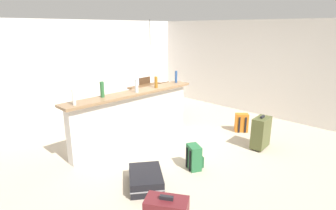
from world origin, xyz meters
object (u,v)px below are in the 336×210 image
bottle_white (74,97)px  bottle_green (102,89)px  bottle_amber (156,82)px  backpack_green (194,157)px  bottle_blue (176,77)px  bottle_clear (137,86)px  suitcase_flat_black (146,179)px  dining_chair_near_partition (166,98)px  dining_chair_far_side (143,91)px  backpack_orange (241,123)px  suitcase_upright_olive (261,132)px  pendant_lamp (150,48)px  dining_table (152,90)px

bottle_white → bottle_green: bearing=12.4°
bottle_amber → backpack_green: 1.92m
bottle_green → bottle_blue: size_ratio=1.07×
bottle_white → bottle_clear: bottle_white is taller
suitcase_flat_black → bottle_white: bearing=105.7°
backpack_green → dining_chair_near_partition: bearing=55.0°
dining_chair_near_partition → backpack_green: (-1.59, -2.28, -0.31)m
dining_chair_far_side → bottle_white: bearing=-148.3°
backpack_orange → suitcase_flat_black: bearing=-177.2°
bottle_clear → suitcase_upright_olive: bearing=-51.0°
dining_chair_near_partition → suitcase_upright_olive: size_ratio=1.39×
pendant_lamp → suitcase_flat_black: 4.01m
dining_chair_near_partition → pendant_lamp: size_ratio=1.12×
bottle_white → bottle_amber: bottle_white is taller
backpack_green → bottle_white: bearing=130.6°
dining_table → backpack_green: size_ratio=2.62×
dining_table → bottle_clear: bearing=-140.2°
suitcase_flat_black → suitcase_upright_olive: suitcase_upright_olive is taller
bottle_white → dining_chair_far_side: bearing=31.7°
bottle_green → backpack_green: bearing=-67.8°
bottle_green → pendant_lamp: pendant_lamp is taller
pendant_lamp → suitcase_upright_olive: size_ratio=1.24×
backpack_green → pendant_lamp: bearing=60.8°
backpack_green → backpack_orange: size_ratio=1.00×
bottle_white → backpack_orange: bottle_white is taller
dining_chair_far_side → backpack_orange: dining_chair_far_side is taller
bottle_blue → dining_table: 1.42m
dining_chair_far_side → backpack_green: bearing=-117.3°
bottle_blue → suitcase_upright_olive: bearing=-82.0°
bottle_clear → suitcase_flat_black: bearing=-125.4°
dining_chair_far_side → suitcase_upright_olive: size_ratio=1.39×
dining_chair_near_partition → backpack_orange: 2.04m
pendant_lamp → backpack_green: pendant_lamp is taller
bottle_green → bottle_clear: 0.69m
dining_table → dining_chair_near_partition: bearing=-95.5°
suitcase_upright_olive → bottle_white: bearing=146.0°
pendant_lamp → bottle_blue: bearing=-104.6°
dining_chair_near_partition → bottle_amber: bearing=-144.2°
bottle_white → bottle_blue: bottle_white is taller
dining_chair_far_side → bottle_blue: bearing=-105.0°
bottle_clear → bottle_amber: (0.57, 0.05, -0.01)m
bottle_clear → dining_chair_far_side: size_ratio=0.28×
bottle_white → dining_table: size_ratio=0.25×
bottle_clear → suitcase_upright_olive: (1.54, -1.90, -0.88)m
dining_chair_far_side → suitcase_flat_black: size_ratio=1.08×
bottle_blue → backpack_orange: bottle_blue is taller
bottle_white → suitcase_upright_olive: size_ratio=0.41×
bottle_amber → bottle_blue: size_ratio=0.88×
dining_chair_near_partition → dining_chair_far_side: size_ratio=1.00×
suitcase_upright_olive → dining_chair_far_side: bearing=87.1°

